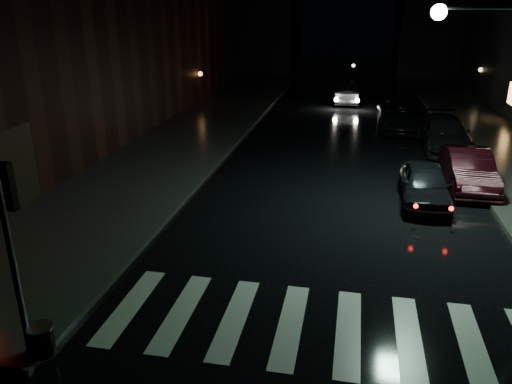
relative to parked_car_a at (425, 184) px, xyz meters
The scene contains 13 objects.
ground 10.15m from the parked_car_a, 125.54° to the right, with size 120.00×120.00×0.00m, color black.
sidewalk_left 12.33m from the parked_car_a, 152.12° to the left, with size 6.00×44.00×0.15m, color #282826.
sidewalk_right 7.10m from the parked_car_a, 54.46° to the left, with size 4.00×44.00×0.15m, color #282826.
building_left 19.70m from the parked_car_a, 156.55° to the left, with size 10.00×36.00×7.00m, color black.
building_far_left 40.18m from the parked_car_a, 113.37° to the left, with size 14.00×10.00×8.00m, color black.
building_far_right 37.75m from the parked_car_a, 77.55° to the left, with size 14.00×10.00×7.00m, color black.
crosswalk 8.29m from the parked_car_a, 110.45° to the right, with size 9.00×3.00×0.01m, color beige.
signal_pole_corner 12.62m from the parked_car_a, 129.62° to the right, with size 0.68×0.61×4.20m.
parked_car_a is the anchor object (origin of this frame).
parked_car_b 2.54m from the parked_car_a, 47.51° to the left, with size 1.48×4.23×1.39m, color black.
parked_car_c 7.39m from the parked_car_a, 77.20° to the left, with size 2.05×5.05×1.47m, color black.
parked_car_d 10.76m from the parked_car_a, 90.16° to the left, with size 2.44×5.30×1.47m, color black.
oncoming_car 18.25m from the parked_car_a, 99.58° to the left, with size 1.52×4.35×1.43m, color black.
Camera 1 is at (3.42, -8.28, 6.29)m, focal length 35.00 mm.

